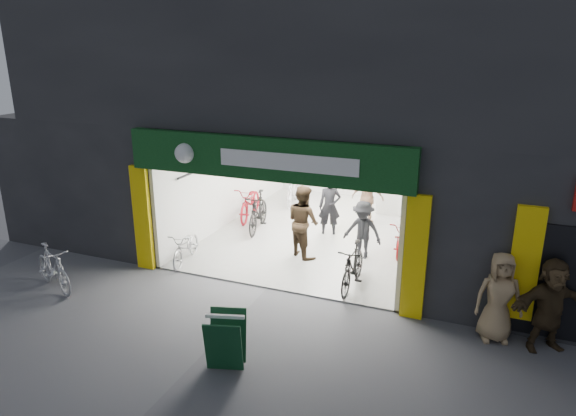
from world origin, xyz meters
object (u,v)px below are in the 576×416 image
Objects in this scene: bike_left_front at (186,247)px; pedestrian_near at (499,297)px; parked_bike at (53,268)px; sandwich_board at (226,340)px; bike_right_front at (353,267)px.

pedestrian_near is at bearing -18.25° from bike_left_front.
parked_bike reaches higher than bike_left_front.
pedestrian_near is (7.33, -0.90, 0.45)m from bike_left_front.
parked_bike is at bearing -140.11° from bike_left_front.
sandwich_board is at bearing -162.77° from pedestrian_near.
parked_bike is 1.78× the size of sandwich_board.
parked_bike is 5.16m from sandwich_board.
bike_left_front is at bearing 157.97° from pedestrian_near.
parked_bike reaches higher than sandwich_board.
parked_bike is 9.40m from pedestrian_near.
pedestrian_near is at bearing -18.70° from bike_right_front.
pedestrian_near is (9.28, 1.51, 0.35)m from parked_bike.
bike_right_front is 1.82× the size of sandwich_board.
sandwich_board is at bearing -107.61° from bike_right_front.
bike_left_front is 0.93× the size of pedestrian_near.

